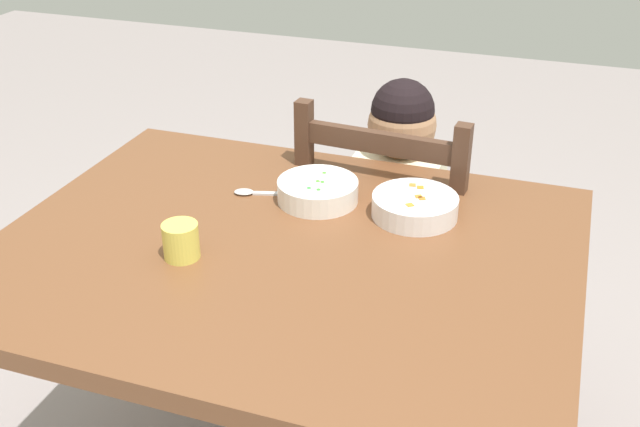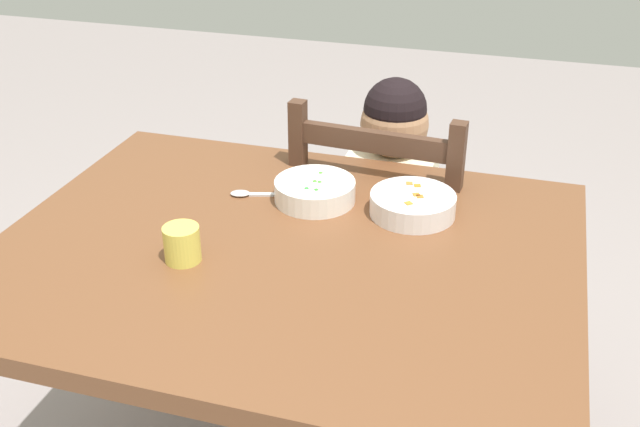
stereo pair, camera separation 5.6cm
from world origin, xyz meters
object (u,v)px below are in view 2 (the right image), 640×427
dining_chair (385,260)px  bowl_of_peas (315,190)px  spoon (249,194)px  bowl_of_carrots (413,204)px  dining_table (286,294)px  drinking_cup (182,244)px  child_figure (389,202)px

dining_chair → bowl_of_peas: bearing=-109.2°
spoon → bowl_of_carrots: bearing=2.7°
dining_table → drinking_cup: bearing=-148.4°
dining_table → child_figure: 0.51m
child_figure → drinking_cup: (-0.28, -0.60, 0.17)m
drinking_cup → dining_chair: bearing=65.7°
dining_table → bowl_of_carrots: size_ratio=6.29×
dining_table → dining_chair: size_ratio=1.25×
bowl_of_peas → spoon: (-0.15, -0.02, -0.02)m
dining_chair → bowl_of_peas: dining_chair is taller
dining_chair → drinking_cup: 0.75m
child_figure → bowl_of_peas: size_ratio=5.30×
child_figure → bowl_of_carrots: (0.11, -0.29, 0.16)m
dining_table → bowl_of_peas: bowl_of_peas is taller
bowl_of_carrots → drinking_cup: size_ratio=2.56×
child_figure → drinking_cup: size_ratio=13.23×
bowl_of_peas → bowl_of_carrots: 0.22m
dining_chair → child_figure: (0.00, -0.01, 0.18)m
dining_chair → bowl_of_peas: size_ratio=5.15×
dining_table → dining_chair: 0.55m
bowl_of_peas → dining_table: bearing=-90.2°
bowl_of_carrots → dining_table: bearing=-136.8°
bowl_of_peas → bowl_of_carrots: bearing=0.0°
dining_chair → spoon: size_ratio=6.64×
child_figure → bowl_of_peas: (-0.11, -0.29, 0.16)m
bowl_of_peas → child_figure: bearing=69.8°
dining_table → spoon: spoon is taller
dining_table → dining_chair: (0.10, 0.50, -0.20)m
dining_chair → bowl_of_carrots: bearing=-69.5°
dining_chair → bowl_of_carrots: (0.11, -0.30, 0.34)m
child_figure → bowl_of_carrots: 0.35m
dining_table → bowl_of_carrots: bowl_of_carrots is taller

